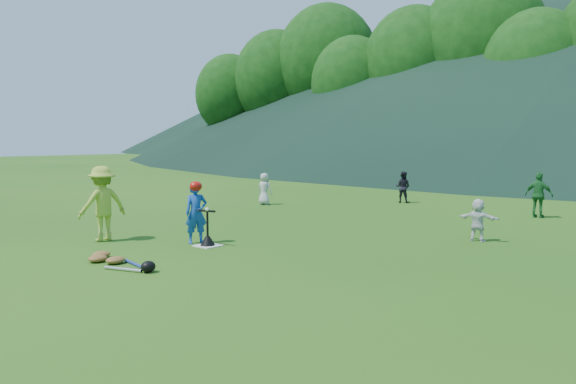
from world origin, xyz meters
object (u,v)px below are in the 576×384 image
(home_plate, at_px, (208,246))
(fielder_b, at_px, (403,187))
(equipment_pile, at_px, (115,260))
(fielder_c, at_px, (539,195))
(batter_child, at_px, (196,213))
(fielder_d, at_px, (478,220))
(adult_coach, at_px, (102,203))
(fielder_a, at_px, (264,189))
(batting_tee, at_px, (208,240))

(home_plate, xyz_separation_m, fielder_b, (-0.68, 9.31, 0.51))
(fielder_b, relative_size, equipment_pile, 0.58)
(fielder_c, bearing_deg, batter_child, 64.02)
(fielder_b, distance_m, fielder_d, 7.05)
(fielder_b, xyz_separation_m, fielder_c, (4.54, -0.85, 0.09))
(fielder_c, height_order, equipment_pile, fielder_c)
(fielder_b, height_order, fielder_d, fielder_b)
(adult_coach, bearing_deg, fielder_a, -157.88)
(fielder_a, distance_m, fielder_b, 4.63)
(batter_child, xyz_separation_m, batting_tee, (0.42, -0.07, -0.49))
(batter_child, bearing_deg, home_plate, -74.11)
(fielder_c, relative_size, batting_tee, 1.81)
(fielder_a, bearing_deg, adult_coach, 94.31)
(adult_coach, xyz_separation_m, fielder_b, (1.47, 10.29, -0.26))
(batter_child, height_order, fielder_c, batter_child)
(fielder_a, height_order, fielder_d, fielder_a)
(adult_coach, xyz_separation_m, equipment_pile, (2.12, -1.11, -0.72))
(fielder_b, xyz_separation_m, fielder_d, (4.61, -5.34, -0.08))
(batting_tee, bearing_deg, fielder_a, 122.97)
(equipment_pile, bearing_deg, fielder_a, 115.43)
(home_plate, relative_size, fielder_b, 0.43)
(adult_coach, bearing_deg, fielder_b, -179.80)
(batter_child, distance_m, fielder_b, 9.24)
(adult_coach, bearing_deg, equipment_pile, 70.63)
(equipment_pile, bearing_deg, fielder_c, 69.76)
(fielder_a, distance_m, fielder_c, 8.11)
(fielder_c, bearing_deg, fielder_a, 19.09)
(home_plate, xyz_separation_m, batting_tee, (0.00, 0.00, 0.12))
(adult_coach, height_order, fielder_d, adult_coach)
(batting_tee, bearing_deg, adult_coach, -155.52)
(fielder_c, distance_m, equipment_pile, 11.25)
(home_plate, xyz_separation_m, fielder_c, (3.86, 8.45, 0.60))
(fielder_c, bearing_deg, home_plate, 66.50)
(fielder_a, bearing_deg, batting_tee, 113.48)
(batting_tee, relative_size, equipment_pile, 0.38)
(adult_coach, xyz_separation_m, fielder_a, (-1.70, 6.92, -0.27))
(fielder_a, height_order, fielder_b, fielder_b)
(adult_coach, distance_m, fielder_b, 10.40)
(home_plate, height_order, adult_coach, adult_coach)
(batter_child, relative_size, fielder_b, 1.19)
(fielder_a, xyz_separation_m, fielder_c, (7.71, 2.52, 0.10))
(adult_coach, relative_size, fielder_b, 1.50)
(adult_coach, bearing_deg, fielder_d, 137.52)
(batter_child, bearing_deg, batting_tee, -74.11)
(equipment_pile, bearing_deg, fielder_d, 56.89)
(fielder_a, height_order, equipment_pile, fielder_a)
(batter_child, distance_m, fielder_c, 9.41)
(home_plate, height_order, fielder_c, fielder_c)
(batting_tee, bearing_deg, fielder_d, 45.38)
(batter_child, bearing_deg, equipment_pile, -144.48)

